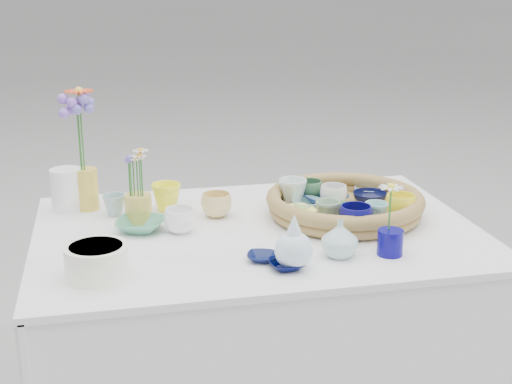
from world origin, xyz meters
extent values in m
imported|color=navy|center=(0.24, 0.13, 0.80)|extent=(0.16, 0.16, 0.03)
imported|color=#0A0E35|center=(0.38, 0.11, 0.80)|extent=(0.13, 0.13, 0.03)
imported|color=yellow|center=(0.42, -0.04, 0.82)|extent=(0.12, 0.12, 0.07)
imported|color=#4BA06C|center=(0.25, 0.02, 0.80)|extent=(0.11, 0.11, 0.03)
imported|color=#87AA86|center=(0.20, -0.05, 0.82)|extent=(0.09, 0.09, 0.07)
imported|color=#AAE0DE|center=(0.17, 0.09, 0.80)|extent=(0.11, 0.11, 0.03)
imported|color=silver|center=(0.14, 0.14, 0.82)|extent=(0.11, 0.11, 0.08)
imported|color=white|center=(0.26, 0.10, 0.82)|extent=(0.10, 0.10, 0.07)
imported|color=#94B7DE|center=(0.41, 0.19, 0.79)|extent=(0.11, 0.11, 0.02)
imported|color=#0B0959|center=(0.25, -0.12, 0.82)|extent=(0.10, 0.10, 0.07)
imported|color=#FFEF70|center=(0.13, 0.03, 0.80)|extent=(0.13, 0.13, 0.03)
imported|color=#87C7C3|center=(0.33, -0.08, 0.81)|extent=(0.07, 0.07, 0.06)
imported|color=#3D6E45|center=(0.21, 0.18, 0.81)|extent=(0.09, 0.09, 0.06)
imported|color=#FFFD28|center=(-0.24, 0.22, 0.81)|extent=(0.12, 0.12, 0.08)
imported|color=#E5C479|center=(-0.10, 0.13, 0.80)|extent=(0.11, 0.11, 0.07)
imported|color=#4F9B78|center=(-0.33, 0.06, 0.78)|extent=(0.17, 0.17, 0.03)
imported|color=white|center=(-0.22, 0.02, 0.80)|extent=(0.12, 0.12, 0.07)
imported|color=#0B1442|center=(-0.04, -0.23, 0.77)|extent=(0.10, 0.10, 0.02)
imported|color=#93B9B6|center=(-0.40, 0.21, 0.80)|extent=(0.08, 0.08, 0.07)
imported|color=#000534|center=(0.01, -0.29, 0.78)|extent=(0.09, 0.09, 0.02)
imported|color=#AACBCA|center=(0.16, -0.25, 0.82)|extent=(0.11, 0.11, 0.10)
cylinder|color=#080466|center=(0.30, -0.26, 0.80)|extent=(0.08, 0.08, 0.07)
cylinder|color=gold|center=(-0.48, 0.29, 0.83)|extent=(0.08, 0.08, 0.13)
cylinder|color=gold|center=(-0.33, 0.13, 0.81)|extent=(0.10, 0.10, 0.08)
camera|label=1|loc=(-0.41, -1.88, 1.48)|focal=50.00mm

